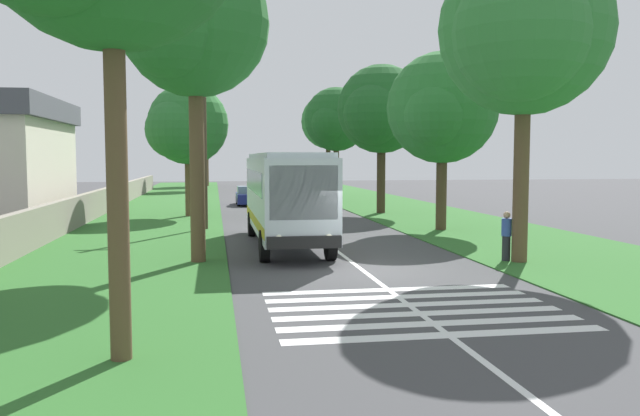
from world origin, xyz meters
The scene contains 20 objects.
ground centered at (0.00, 0.00, 0.00)m, with size 160.00×160.00×0.00m, color #424244.
grass_verge_left centered at (15.00, 8.20, 0.02)m, with size 120.00×8.00×0.04m, color #2D6628.
grass_verge_right centered at (15.00, -8.20, 0.02)m, with size 120.00×8.00×0.04m, color #2D6628.
centre_line centered at (15.00, 0.00, 0.00)m, with size 110.00×0.16×0.01m, color silver.
coach_bus centered at (6.35, 1.80, 2.15)m, with size 11.16×2.62×3.73m.
zebra_crossing centered at (-5.03, 0.00, 0.00)m, with size 4.95×6.80×0.01m.
trailing_car_0 centered at (23.76, -1.71, 0.67)m, with size 4.30×1.78×1.43m.
trailing_car_1 centered at (29.41, 2.08, 0.67)m, with size 4.30×1.78×1.43m.
roadside_tree_left_0 centered at (51.96, 6.05, 5.85)m, with size 5.55×4.71×8.32m.
roadside_tree_left_1 centered at (2.78, 5.30, 7.84)m, with size 6.14×4.94×10.46m.
roadside_tree_left_2 centered at (63.26, 5.69, 6.31)m, with size 6.05×4.77×8.84m.
roadside_tree_left_3 centered at (20.26, 6.28, 5.42)m, with size 5.84×4.84×7.95m.
roadside_tree_right_0 centered at (20.49, -5.76, 6.48)m, with size 6.70×5.61×9.42m.
roadside_tree_right_1 centered at (31.35, -4.93, 6.46)m, with size 6.15×5.07×9.12m.
roadside_tree_right_2 centered at (10.78, -6.26, 5.84)m, with size 6.25×5.40×8.65m.
roadside_tree_right_3 centered at (40.54, -5.94, 6.83)m, with size 5.88×5.11×9.49m.
roadside_tree_right_4 centered at (0.72, -5.37, 7.61)m, with size 6.85×5.79×10.59m.
utility_pole centered at (12.86, 5.06, 3.92)m, with size 0.24×1.40×7.49m.
roadside_wall centered at (20.00, 11.60, 0.82)m, with size 70.00×0.40×1.56m, color gray.
pedestrian centered at (1.13, -5.23, 0.91)m, with size 0.34×0.34×1.69m.
Camera 1 is at (-19.36, 4.61, 3.55)m, focal length 36.09 mm.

